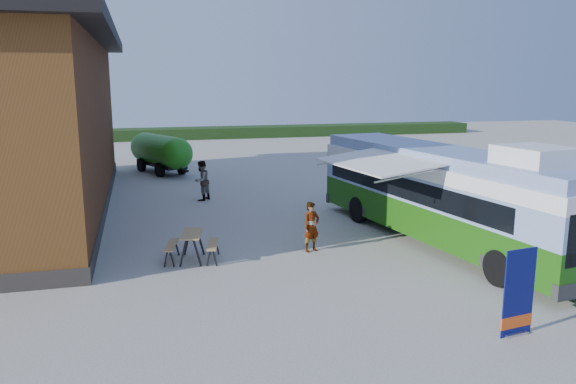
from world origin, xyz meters
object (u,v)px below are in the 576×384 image
object	(u,v)px
bus	(443,192)
picnic_table	(192,240)
banner	(518,300)
person_b	(201,181)
slurry_tanker	(161,151)
person_a	(311,227)

from	to	relation	value
bus	picnic_table	size ratio (longest dim) A/B	6.91
banner	person_b	world-z (taller)	banner
banner	slurry_tanker	distance (m)	24.88
bus	banner	size ratio (longest dim) A/B	6.28
banner	slurry_tanker	world-z (taller)	slurry_tanker
bus	banner	distance (m)	7.09
picnic_table	person_a	world-z (taller)	person_a
picnic_table	person_b	xyz separation A→B (m)	(1.26, 8.72, 0.26)
bus	person_a	world-z (taller)	bus
person_a	slurry_tanker	bearing A→B (deg)	82.61
banner	person_a	distance (m)	7.37
picnic_table	person_b	bearing A→B (deg)	92.85
slurry_tanker	banner	bearing A→B (deg)	-99.07
banner	person_b	size ratio (longest dim) A/B	1.06
slurry_tanker	person_b	bearing A→B (deg)	-104.21
picnic_table	person_a	size ratio (longest dim) A/B	1.09
bus	banner	world-z (taller)	bus
banner	person_a	world-z (taller)	banner
person_a	slurry_tanker	size ratio (longest dim) A/B	0.29
person_a	person_b	bearing A→B (deg)	85.62
banner	slurry_tanker	xyz separation A→B (m)	(-6.50, 24.01, 0.50)
bus	person_b	xyz separation A→B (m)	(-7.06, 8.94, -0.84)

